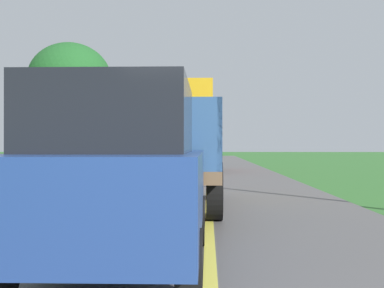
{
  "coord_description": "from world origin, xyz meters",
  "views": [
    {
      "loc": [
        -0.02,
        -1.42,
        1.37
      ],
      "look_at": [
        -0.43,
        11.57,
        1.4
      ],
      "focal_mm": 47.18,
      "sensor_mm": 36.0,
      "label": 1
    }
  ],
  "objects_px": {
    "roadside_tree_near_left": "(70,80)",
    "banana_truck_far": "(194,143)",
    "following_car": "(119,174)",
    "banana_truck_near": "(165,141)"
  },
  "relations": [
    {
      "from": "banana_truck_far",
      "to": "following_car",
      "type": "xyz_separation_m",
      "value": [
        -0.18,
        -20.85,
        -0.39
      ]
    },
    {
      "from": "banana_truck_near",
      "to": "following_car",
      "type": "height_order",
      "value": "banana_truck_near"
    },
    {
      "from": "banana_truck_near",
      "to": "banana_truck_far",
      "type": "xyz_separation_m",
      "value": [
        0.22,
        14.89,
        0.0
      ]
    },
    {
      "from": "banana_truck_far",
      "to": "banana_truck_near",
      "type": "bearing_deg",
      "value": -90.85
    },
    {
      "from": "banana_truck_near",
      "to": "banana_truck_far",
      "type": "distance_m",
      "value": 14.89
    },
    {
      "from": "banana_truck_near",
      "to": "following_car",
      "type": "distance_m",
      "value": 5.97
    },
    {
      "from": "banana_truck_far",
      "to": "following_car",
      "type": "height_order",
      "value": "banana_truck_far"
    },
    {
      "from": "banana_truck_near",
      "to": "following_car",
      "type": "xyz_separation_m",
      "value": [
        0.04,
        -5.96,
        -0.39
      ]
    },
    {
      "from": "roadside_tree_near_left",
      "to": "banana_truck_far",
      "type": "bearing_deg",
      "value": 15.28
    },
    {
      "from": "banana_truck_near",
      "to": "banana_truck_far",
      "type": "height_order",
      "value": "same"
    }
  ]
}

